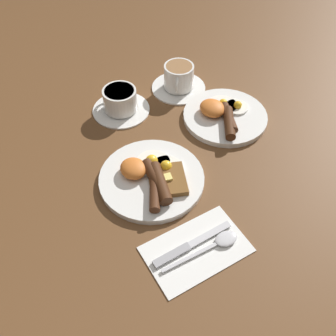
{
  "coord_description": "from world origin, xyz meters",
  "views": [
    {
      "loc": [
        0.51,
        -0.29,
        0.72
      ],
      "look_at": [
        0.01,
        0.04,
        0.03
      ],
      "focal_mm": 42.0,
      "sensor_mm": 36.0,
      "label": 1
    }
  ],
  "objects_px": {
    "breakfast_plate_near": "(153,177)",
    "breakfast_plate_far": "(224,115)",
    "spoon": "(219,242)",
    "teacup_far": "(179,79)",
    "teacup_near": "(120,102)",
    "knife": "(189,246)"
  },
  "relations": [
    {
      "from": "breakfast_plate_far",
      "to": "teacup_near",
      "type": "height_order",
      "value": "teacup_near"
    },
    {
      "from": "breakfast_plate_near",
      "to": "spoon",
      "type": "distance_m",
      "value": 0.22
    },
    {
      "from": "breakfast_plate_near",
      "to": "spoon",
      "type": "bearing_deg",
      "value": 6.1
    },
    {
      "from": "knife",
      "to": "breakfast_plate_near",
      "type": "bearing_deg",
      "value": 82.23
    },
    {
      "from": "breakfast_plate_near",
      "to": "breakfast_plate_far",
      "type": "height_order",
      "value": "breakfast_plate_far"
    },
    {
      "from": "breakfast_plate_near",
      "to": "knife",
      "type": "xyz_separation_m",
      "value": [
        0.19,
        -0.03,
        -0.01
      ]
    },
    {
      "from": "breakfast_plate_far",
      "to": "teacup_far",
      "type": "relative_size",
      "value": 1.44
    },
    {
      "from": "breakfast_plate_near",
      "to": "teacup_near",
      "type": "distance_m",
      "value": 0.27
    },
    {
      "from": "breakfast_plate_near",
      "to": "breakfast_plate_far",
      "type": "xyz_separation_m",
      "value": [
        -0.08,
        0.28,
        -0.0
      ]
    },
    {
      "from": "teacup_far",
      "to": "knife",
      "type": "distance_m",
      "value": 0.53
    },
    {
      "from": "breakfast_plate_near",
      "to": "teacup_far",
      "type": "bearing_deg",
      "value": 135.77
    },
    {
      "from": "spoon",
      "to": "knife",
      "type": "bearing_deg",
      "value": 158.2
    },
    {
      "from": "breakfast_plate_near",
      "to": "spoon",
      "type": "height_order",
      "value": "breakfast_plate_near"
    },
    {
      "from": "breakfast_plate_far",
      "to": "spoon",
      "type": "bearing_deg",
      "value": -40.5
    },
    {
      "from": "knife",
      "to": "spoon",
      "type": "xyz_separation_m",
      "value": [
        0.03,
        0.06,
        0.0
      ]
    },
    {
      "from": "teacup_far",
      "to": "knife",
      "type": "height_order",
      "value": "teacup_far"
    },
    {
      "from": "breakfast_plate_near",
      "to": "knife",
      "type": "height_order",
      "value": "breakfast_plate_near"
    },
    {
      "from": "breakfast_plate_near",
      "to": "teacup_near",
      "type": "relative_size",
      "value": 1.56
    },
    {
      "from": "teacup_near",
      "to": "teacup_far",
      "type": "distance_m",
      "value": 0.19
    },
    {
      "from": "breakfast_plate_far",
      "to": "spoon",
      "type": "height_order",
      "value": "breakfast_plate_far"
    },
    {
      "from": "teacup_far",
      "to": "knife",
      "type": "bearing_deg",
      "value": -32.42
    },
    {
      "from": "breakfast_plate_near",
      "to": "teacup_near",
      "type": "height_order",
      "value": "teacup_near"
    }
  ]
}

